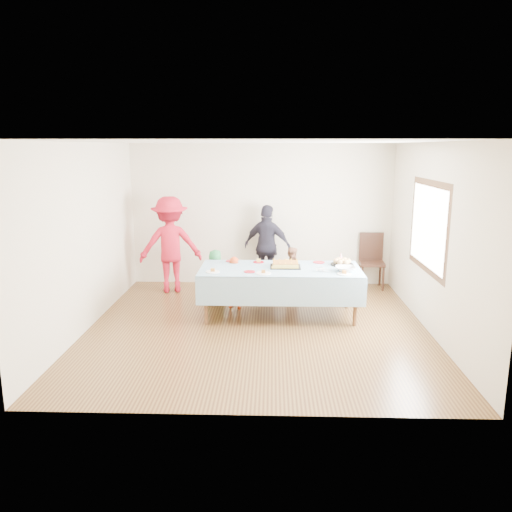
{
  "coord_description": "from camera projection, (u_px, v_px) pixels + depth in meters",
  "views": [
    {
      "loc": [
        0.21,
        -7.04,
        2.63
      ],
      "look_at": [
        -0.03,
        0.3,
        1.02
      ],
      "focal_mm": 35.0,
      "sensor_mm": 36.0,
      "label": 1
    }
  ],
  "objects": [
    {
      "name": "ground",
      "position": [
        257.0,
        327.0,
        7.44
      ],
      "size": [
        5.0,
        5.0,
        0.0
      ],
      "primitive_type": "plane",
      "color": "#472814",
      "rests_on": "ground"
    },
    {
      "name": "room_walls",
      "position": [
        261.0,
        209.0,
        7.06
      ],
      "size": [
        5.04,
        5.04,
        2.72
      ],
      "color": "beige",
      "rests_on": "ground"
    },
    {
      "name": "party_table",
      "position": [
        280.0,
        271.0,
        7.8
      ],
      "size": [
        2.5,
        1.1,
        0.78
      ],
      "color": "brown",
      "rests_on": "ground"
    },
    {
      "name": "birthday_cake",
      "position": [
        285.0,
        265.0,
        7.84
      ],
      "size": [
        0.47,
        0.36,
        0.08
      ],
      "color": "black",
      "rests_on": "party_table"
    },
    {
      "name": "rolls_tray",
      "position": [
        342.0,
        262.0,
        7.97
      ],
      "size": [
        0.36,
        0.36,
        0.11
      ],
      "color": "black",
      "rests_on": "party_table"
    },
    {
      "name": "punch_bowl",
      "position": [
        345.0,
        269.0,
        7.57
      ],
      "size": [
        0.31,
        0.31,
        0.08
      ],
      "primitive_type": "imported",
      "color": "silver",
      "rests_on": "party_table"
    },
    {
      "name": "party_hat",
      "position": [
        341.0,
        257.0,
        8.15
      ],
      "size": [
        0.1,
        0.1,
        0.17
      ],
      "primitive_type": "cone",
      "color": "silver",
      "rests_on": "party_table"
    },
    {
      "name": "fork_pile",
      "position": [
        321.0,
        269.0,
        7.56
      ],
      "size": [
        0.24,
        0.18,
        0.07
      ],
      "primitive_type": null,
      "color": "white",
      "rests_on": "party_table"
    },
    {
      "name": "plate_red_far_a",
      "position": [
        231.0,
        261.0,
        8.24
      ],
      "size": [
        0.17,
        0.17,
        0.01
      ],
      "primitive_type": "cylinder",
      "color": "#B70D1D",
      "rests_on": "party_table"
    },
    {
      "name": "plate_red_far_b",
      "position": [
        259.0,
        262.0,
        8.17
      ],
      "size": [
        0.18,
        0.18,
        0.01
      ],
      "primitive_type": "cylinder",
      "color": "#B70D1D",
      "rests_on": "party_table"
    },
    {
      "name": "plate_red_far_c",
      "position": [
        287.0,
        263.0,
        8.13
      ],
      "size": [
        0.16,
        0.16,
        0.01
      ],
      "primitive_type": "cylinder",
      "color": "#B70D1D",
      "rests_on": "party_table"
    },
    {
      "name": "plate_red_far_d",
      "position": [
        319.0,
        262.0,
        8.15
      ],
      "size": [
        0.19,
        0.19,
        0.01
      ],
      "primitive_type": "cylinder",
      "color": "#B70D1D",
      "rests_on": "party_table"
    },
    {
      "name": "plate_red_near",
      "position": [
        249.0,
        272.0,
        7.54
      ],
      "size": [
        0.17,
        0.17,
        0.01
      ],
      "primitive_type": "cylinder",
      "color": "#B70D1D",
      "rests_on": "party_table"
    },
    {
      "name": "plate_white_left",
      "position": [
        213.0,
        272.0,
        7.53
      ],
      "size": [
        0.21,
        0.21,
        0.01
      ],
      "primitive_type": "cylinder",
      "color": "white",
      "rests_on": "party_table"
    },
    {
      "name": "plate_white_mid",
      "position": [
        263.0,
        273.0,
        7.44
      ],
      "size": [
        0.23,
        0.23,
        0.01
      ],
      "primitive_type": "cylinder",
      "color": "white",
      "rests_on": "party_table"
    },
    {
      "name": "plate_white_right",
      "position": [
        344.0,
        274.0,
        7.41
      ],
      "size": [
        0.21,
        0.21,
        0.01
      ],
      "primitive_type": "cylinder",
      "color": "white",
      "rests_on": "party_table"
    },
    {
      "name": "dining_chair",
      "position": [
        371.0,
        257.0,
        9.48
      ],
      "size": [
        0.47,
        0.47,
        1.04
      ],
      "rotation": [
        0.0,
        0.0,
        -0.06
      ],
      "color": "black",
      "rests_on": "ground"
    },
    {
      "name": "toddler_left",
      "position": [
        234.0,
        282.0,
        8.24
      ],
      "size": [
        0.37,
        0.31,
        0.88
      ],
      "primitive_type": "imported",
      "rotation": [
        0.0,
        0.0,
        2.8
      ],
      "color": "#C13F18",
      "rests_on": "ground"
    },
    {
      "name": "toddler_mid",
      "position": [
        216.0,
        276.0,
        8.55
      ],
      "size": [
        0.48,
        0.34,
        0.92
      ],
      "primitive_type": "imported",
      "rotation": [
        0.0,
        0.0,
        3.26
      ],
      "color": "#27773E",
      "rests_on": "ground"
    },
    {
      "name": "toddler_right",
      "position": [
        291.0,
        271.0,
        9.05
      ],
      "size": [
        0.51,
        0.45,
        0.87
      ],
      "primitive_type": "imported",
      "rotation": [
        0.0,
        0.0,
        2.81
      ],
      "color": "#AA6C4F",
      "rests_on": "ground"
    },
    {
      "name": "adult_left",
      "position": [
        170.0,
        245.0,
        9.13
      ],
      "size": [
        1.25,
        0.88,
        1.76
      ],
      "primitive_type": "imported",
      "rotation": [
        0.0,
        0.0,
        3.35
      ],
      "color": "#B6162A",
      "rests_on": "ground"
    },
    {
      "name": "adult_right",
      "position": [
        267.0,
        247.0,
        9.41
      ],
      "size": [
        1.0,
        0.69,
        1.58
      ],
      "primitive_type": "imported",
      "rotation": [
        0.0,
        0.0,
        2.78
      ],
      "color": "#272533",
      "rests_on": "ground"
    }
  ]
}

